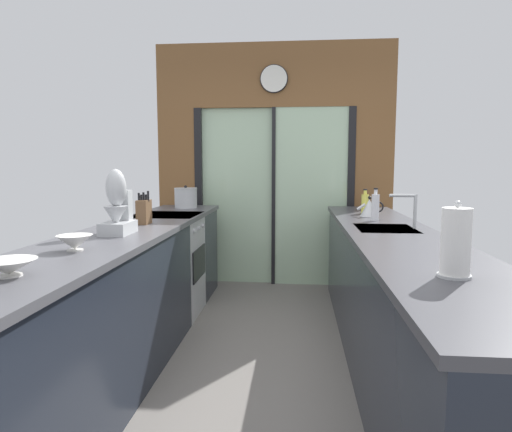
{
  "coord_description": "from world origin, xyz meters",
  "views": [
    {
      "loc": [
        0.26,
        -2.64,
        1.37
      ],
      "look_at": [
        -0.05,
        0.74,
        0.98
      ],
      "focal_mm": 31.17,
      "sensor_mm": 36.0,
      "label": 1
    }
  ],
  "objects_px": {
    "mixing_bowl_near": "(9,267)",
    "stock_pot": "(186,198)",
    "mixing_bowl_far": "(75,242)",
    "stand_mixer": "(118,209)",
    "knife_block": "(144,211)",
    "oven_range": "(168,265)",
    "paper_towel_roll": "(456,243)",
    "kettle": "(369,208)",
    "soap_bottle_near": "(375,207)",
    "soap_bottle_far": "(365,203)"
  },
  "relations": [
    {
      "from": "stock_pot",
      "to": "kettle",
      "type": "xyz_separation_m",
      "value": [
        1.78,
        -0.62,
        -0.03
      ]
    },
    {
      "from": "oven_range",
      "to": "mixing_bowl_near",
      "type": "xyz_separation_m",
      "value": [
        0.02,
        -2.24,
        0.5
      ]
    },
    {
      "from": "oven_range",
      "to": "soap_bottle_far",
      "type": "xyz_separation_m",
      "value": [
        1.8,
        0.27,
        0.56
      ]
    },
    {
      "from": "knife_block",
      "to": "paper_towel_roll",
      "type": "height_order",
      "value": "paper_towel_roll"
    },
    {
      "from": "oven_range",
      "to": "knife_block",
      "type": "height_order",
      "value": "knife_block"
    },
    {
      "from": "stand_mixer",
      "to": "soap_bottle_near",
      "type": "distance_m",
      "value": 1.98
    },
    {
      "from": "mixing_bowl_far",
      "to": "knife_block",
      "type": "relative_size",
      "value": 0.73
    },
    {
      "from": "knife_block",
      "to": "oven_range",
      "type": "bearing_deg",
      "value": 91.66
    },
    {
      "from": "soap_bottle_near",
      "to": "soap_bottle_far",
      "type": "distance_m",
      "value": 0.54
    },
    {
      "from": "oven_range",
      "to": "mixing_bowl_far",
      "type": "bearing_deg",
      "value": -89.38
    },
    {
      "from": "stock_pot",
      "to": "soap_bottle_near",
      "type": "relative_size",
      "value": 0.9
    },
    {
      "from": "oven_range",
      "to": "mixing_bowl_far",
      "type": "height_order",
      "value": "mixing_bowl_far"
    },
    {
      "from": "soap_bottle_far",
      "to": "mixing_bowl_far",
      "type": "bearing_deg",
      "value": -132.03
    },
    {
      "from": "stock_pot",
      "to": "soap_bottle_near",
      "type": "xyz_separation_m",
      "value": [
        1.78,
        -0.91,
        0.01
      ]
    },
    {
      "from": "oven_range",
      "to": "paper_towel_roll",
      "type": "bearing_deg",
      "value": -49.25
    },
    {
      "from": "stand_mixer",
      "to": "knife_block",
      "type": "bearing_deg",
      "value": 89.99
    },
    {
      "from": "mixing_bowl_far",
      "to": "stand_mixer",
      "type": "bearing_deg",
      "value": 90.0
    },
    {
      "from": "mixing_bowl_far",
      "to": "oven_range",
      "type": "bearing_deg",
      "value": 90.62
    },
    {
      "from": "kettle",
      "to": "oven_range",
      "type": "bearing_deg",
      "value": -179.27
    },
    {
      "from": "mixing_bowl_far",
      "to": "stock_pot",
      "type": "relative_size",
      "value": 0.78
    },
    {
      "from": "knife_block",
      "to": "kettle",
      "type": "bearing_deg",
      "value": 20.41
    },
    {
      "from": "mixing_bowl_far",
      "to": "paper_towel_roll",
      "type": "relative_size",
      "value": 0.59
    },
    {
      "from": "soap_bottle_near",
      "to": "mixing_bowl_near",
      "type": "bearing_deg",
      "value": -132.1
    },
    {
      "from": "stock_pot",
      "to": "soap_bottle_near",
      "type": "bearing_deg",
      "value": -27.05
    },
    {
      "from": "oven_range",
      "to": "knife_block",
      "type": "xyz_separation_m",
      "value": [
        0.02,
        -0.64,
        0.56
      ]
    },
    {
      "from": "mixing_bowl_near",
      "to": "soap_bottle_far",
      "type": "xyz_separation_m",
      "value": [
        1.78,
        2.51,
        0.06
      ]
    },
    {
      "from": "kettle",
      "to": "soap_bottle_near",
      "type": "height_order",
      "value": "soap_bottle_near"
    },
    {
      "from": "mixing_bowl_far",
      "to": "paper_towel_roll",
      "type": "bearing_deg",
      "value": -12.23
    },
    {
      "from": "kettle",
      "to": "stock_pot",
      "type": "bearing_deg",
      "value": 160.9
    },
    {
      "from": "knife_block",
      "to": "stock_pot",
      "type": "height_order",
      "value": "knife_block"
    },
    {
      "from": "mixing_bowl_near",
      "to": "soap_bottle_near",
      "type": "height_order",
      "value": "soap_bottle_near"
    },
    {
      "from": "mixing_bowl_far",
      "to": "soap_bottle_near",
      "type": "distance_m",
      "value": 2.29
    },
    {
      "from": "knife_block",
      "to": "soap_bottle_near",
      "type": "distance_m",
      "value": 1.82
    },
    {
      "from": "mixing_bowl_far",
      "to": "stand_mixer",
      "type": "distance_m",
      "value": 0.58
    },
    {
      "from": "kettle",
      "to": "soap_bottle_far",
      "type": "xyz_separation_m",
      "value": [
        -0.0,
        0.25,
        0.02
      ]
    },
    {
      "from": "stock_pot",
      "to": "mixing_bowl_far",
      "type": "bearing_deg",
      "value": -90.0
    },
    {
      "from": "soap_bottle_far",
      "to": "paper_towel_roll",
      "type": "xyz_separation_m",
      "value": [
        0.0,
        -2.36,
        0.04
      ]
    },
    {
      "from": "stock_pot",
      "to": "soap_bottle_far",
      "type": "bearing_deg",
      "value": -11.65
    },
    {
      "from": "stock_pot",
      "to": "paper_towel_roll",
      "type": "xyz_separation_m",
      "value": [
        1.78,
        -2.73,
        0.03
      ]
    },
    {
      "from": "mixing_bowl_near",
      "to": "stock_pot",
      "type": "bearing_deg",
      "value": 90.0
    },
    {
      "from": "knife_block",
      "to": "soap_bottle_far",
      "type": "xyz_separation_m",
      "value": [
        1.78,
        0.91,
        -0.0
      ]
    },
    {
      "from": "mixing_bowl_far",
      "to": "paper_towel_roll",
      "type": "xyz_separation_m",
      "value": [
        1.78,
        -0.39,
        0.09
      ]
    },
    {
      "from": "mixing_bowl_far",
      "to": "knife_block",
      "type": "xyz_separation_m",
      "value": [
        0.0,
        1.06,
        0.05
      ]
    },
    {
      "from": "paper_towel_roll",
      "to": "soap_bottle_far",
      "type": "bearing_deg",
      "value": 90.0
    },
    {
      "from": "oven_range",
      "to": "knife_block",
      "type": "relative_size",
      "value": 3.66
    },
    {
      "from": "stand_mixer",
      "to": "kettle",
      "type": "distance_m",
      "value": 2.13
    },
    {
      "from": "kettle",
      "to": "soap_bottle_near",
      "type": "relative_size",
      "value": 0.88
    },
    {
      "from": "knife_block",
      "to": "paper_towel_roll",
      "type": "relative_size",
      "value": 0.82
    },
    {
      "from": "soap_bottle_near",
      "to": "paper_towel_roll",
      "type": "height_order",
      "value": "paper_towel_roll"
    },
    {
      "from": "mixing_bowl_near",
      "to": "stand_mixer",
      "type": "xyz_separation_m",
      "value": [
        0.0,
        1.11,
        0.12
      ]
    }
  ]
}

